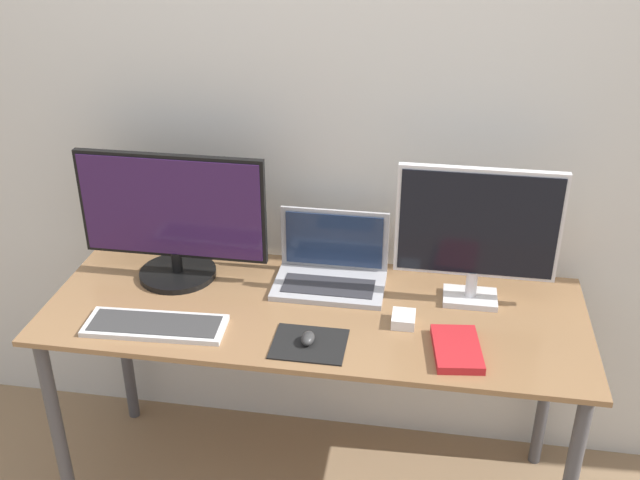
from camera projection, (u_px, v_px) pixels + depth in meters
The scene contains 10 objects.
wall_back at pixel (334, 124), 2.47m from camera, with size 7.00×0.05×2.50m.
desk at pixel (315, 334), 2.40m from camera, with size 1.70×0.64×0.77m.
monitor_left at pixel (173, 219), 2.44m from camera, with size 0.62×0.26×0.44m.
monitor_right at pixel (477, 230), 2.28m from camera, with size 0.50×0.12×0.45m.
laptop at pixel (331, 266), 2.48m from camera, with size 0.36×0.23×0.23m.
keyboard at pixel (155, 326), 2.25m from camera, with size 0.43×0.17×0.02m.
mousepad at pixel (309, 344), 2.18m from camera, with size 0.22×0.18×0.00m.
mouse at pixel (308, 338), 2.18m from camera, with size 0.04×0.06×0.03m.
book at pixel (457, 349), 2.14m from camera, with size 0.16×0.23×0.02m.
power_brick at pixel (403, 319), 2.27m from camera, with size 0.07×0.08×0.03m.
Camera 1 is at (0.34, -1.64, 2.06)m, focal length 42.00 mm.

